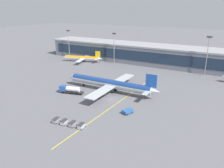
% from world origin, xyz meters
% --- Properties ---
extents(ground_plane, '(700.00, 700.00, 0.00)m').
position_xyz_m(ground_plane, '(0.00, 0.00, 0.00)').
color(ground_plane, slate).
extents(apron_lead_in_line, '(2.29, 79.98, 0.01)m').
position_xyz_m(apron_lead_in_line, '(4.51, 2.00, 0.00)').
color(apron_lead_in_line, yellow).
rests_on(apron_lead_in_line, ground_plane).
extents(terminal_building, '(196.18, 20.45, 12.56)m').
position_xyz_m(terminal_building, '(13.48, 67.58, 6.30)').
color(terminal_building, slate).
rests_on(terminal_building, ground_plane).
extents(main_airliner, '(46.69, 37.23, 10.79)m').
position_xyz_m(main_airliner, '(-4.66, 7.93, 3.70)').
color(main_airliner, '#B2B7BC').
rests_on(main_airliner, ground_plane).
extents(fuel_tanker, '(11.08, 5.01, 3.25)m').
position_xyz_m(fuel_tanker, '(-18.97, -2.70, 1.75)').
color(fuel_tanker, '#232326').
rests_on(fuel_tanker, ground_plane).
extents(pushback_tug, '(3.52, 4.37, 1.40)m').
position_xyz_m(pushback_tug, '(11.89, -8.33, 0.85)').
color(pushback_tug, '#285B9E').
rests_on(pushback_tug, ground_plane).
extents(baggage_cart_0, '(1.88, 2.81, 1.48)m').
position_xyz_m(baggage_cart_0, '(-5.83, -25.91, 0.78)').
color(baggage_cart_0, gray).
rests_on(baggage_cart_0, ground_plane).
extents(baggage_cart_1, '(1.88, 2.81, 1.48)m').
position_xyz_m(baggage_cart_1, '(-2.65, -25.55, 0.78)').
color(baggage_cart_1, '#B2B7BC').
rests_on(baggage_cart_1, ground_plane).
extents(baggage_cart_2, '(1.88, 2.81, 1.48)m').
position_xyz_m(baggage_cart_2, '(0.53, -25.19, 0.78)').
color(baggage_cart_2, gray).
rests_on(baggage_cart_2, ground_plane).
extents(baggage_cart_3, '(1.88, 2.81, 1.48)m').
position_xyz_m(baggage_cart_3, '(3.71, -24.84, 0.78)').
color(baggage_cart_3, '#B2B7BC').
rests_on(baggage_cart_3, ground_plane).
extents(commuter_jet_near, '(28.68, 22.96, 7.90)m').
position_xyz_m(commuter_jet_near, '(-50.57, 48.98, 2.68)').
color(commuter_jet_near, silver).
rests_on(commuter_jet_near, ground_plane).
extents(apron_light_mast_0, '(2.80, 0.50, 20.32)m').
position_xyz_m(apron_light_mast_0, '(-28.85, 55.62, 12.08)').
color(apron_light_mast_0, gray).
rests_on(apron_light_mast_0, ground_plane).
extents(apron_light_mast_1, '(2.80, 0.50, 20.29)m').
position_xyz_m(apron_light_mast_1, '(-67.32, 55.62, 12.06)').
color(apron_light_mast_1, gray).
rests_on(apron_light_mast_1, ground_plane).
extents(apron_light_mast_2, '(2.80, 0.50, 21.68)m').
position_xyz_m(apron_light_mast_2, '(28.85, 55.62, 12.79)').
color(apron_light_mast_2, gray).
rests_on(apron_light_mast_2, ground_plane).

